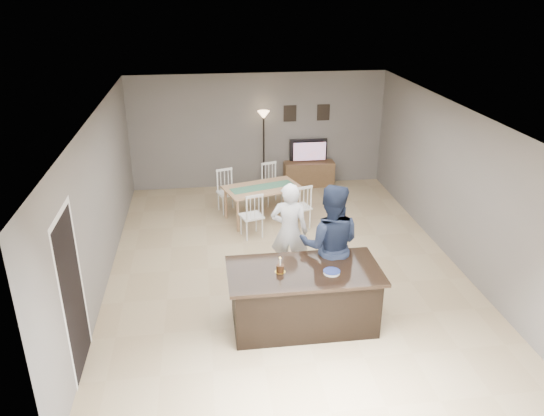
{
  "coord_description": "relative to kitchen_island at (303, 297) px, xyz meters",
  "views": [
    {
      "loc": [
        -1.31,
        -8.13,
        4.6
      ],
      "look_at": [
        -0.25,
        -0.3,
        1.21
      ],
      "focal_mm": 35.0,
      "sensor_mm": 36.0,
      "label": 1
    }
  ],
  "objects": [
    {
      "name": "woman",
      "position": [
        0.01,
        1.34,
        0.39
      ],
      "size": [
        0.7,
        0.55,
        1.69
      ],
      "primitive_type": "imported",
      "rotation": [
        0.0,
        0.0,
        2.88
      ],
      "color": "silver",
      "rests_on": "floor"
    },
    {
      "name": "picture_frames",
      "position": [
        1.15,
        5.78,
        1.3
      ],
      "size": [
        1.1,
        0.02,
        0.38
      ],
      "color": "black",
      "rests_on": "room_shell"
    },
    {
      "name": "birthday_cake",
      "position": [
        -0.34,
        -0.02,
        0.5
      ],
      "size": [
        0.15,
        0.15,
        0.23
      ],
      "color": "gold",
      "rests_on": "kitchen_island"
    },
    {
      "name": "tv_console",
      "position": [
        1.2,
        5.57,
        -0.15
      ],
      "size": [
        1.2,
        0.4,
        0.6
      ],
      "primitive_type": "cube",
      "color": "brown",
      "rests_on": "floor"
    },
    {
      "name": "dining_table",
      "position": [
        -0.15,
        3.76,
        0.14
      ],
      "size": [
        1.88,
        2.06,
        0.93
      ],
      "rotation": [
        0.0,
        0.0,
        0.29
      ],
      "color": "#A38458",
      "rests_on": "floor"
    },
    {
      "name": "tv_screen_glow",
      "position": [
        1.2,
        5.56,
        0.42
      ],
      "size": [
        0.78,
        0.0,
        0.78
      ],
      "primitive_type": "plane",
      "rotation": [
        1.57,
        0.0,
        3.14
      ],
      "color": "#FE571C",
      "rests_on": "tv_console"
    },
    {
      "name": "plate_stack",
      "position": [
        0.36,
        -0.15,
        0.46
      ],
      "size": [
        0.24,
        0.24,
        0.04
      ],
      "color": "white",
      "rests_on": "kitchen_island"
    },
    {
      "name": "floor",
      "position": [
        0.0,
        1.8,
        -0.45
      ],
      "size": [
        8.0,
        8.0,
        0.0
      ],
      "primitive_type": "plane",
      "color": "tan",
      "rests_on": "ground"
    },
    {
      "name": "room_shell",
      "position": [
        0.0,
        1.8,
        1.22
      ],
      "size": [
        8.0,
        8.0,
        8.0
      ],
      "color": "slate",
      "rests_on": "floor"
    },
    {
      "name": "man",
      "position": [
        0.5,
        0.55,
        0.51
      ],
      "size": [
        1.09,
        0.95,
        1.93
      ],
      "primitive_type": "imported",
      "rotation": [
        0.0,
        0.0,
        2.89
      ],
      "color": "#1B243C",
      "rests_on": "floor"
    },
    {
      "name": "kitchen_island",
      "position": [
        0.0,
        0.0,
        0.0
      ],
      "size": [
        2.15,
        1.1,
        0.9
      ],
      "color": "black",
      "rests_on": "floor"
    },
    {
      "name": "doorway",
      "position": [
        -2.99,
        -0.5,
        0.8
      ],
      "size": [
        0.0,
        2.1,
        2.65
      ],
      "color": "black",
      "rests_on": "floor"
    },
    {
      "name": "floor_lamp",
      "position": [
        0.1,
        5.59,
        1.0
      ],
      "size": [
        0.28,
        0.28,
        1.87
      ],
      "color": "black",
      "rests_on": "floor"
    },
    {
      "name": "television",
      "position": [
        1.2,
        5.64,
        0.41
      ],
      "size": [
        0.91,
        0.12,
        0.53
      ],
      "primitive_type": "imported",
      "rotation": [
        0.0,
        0.0,
        3.14
      ],
      "color": "black",
      "rests_on": "tv_console"
    }
  ]
}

